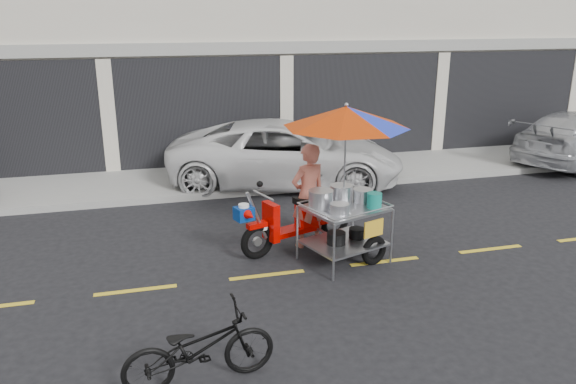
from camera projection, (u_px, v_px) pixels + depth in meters
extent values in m
plane|color=black|center=(384.00, 262.00, 9.31)|extent=(90.00, 90.00, 0.00)
cube|color=gray|center=(296.00, 171.00, 14.35)|extent=(45.00, 3.00, 0.15)
cube|color=beige|center=(254.00, 11.00, 17.76)|extent=(36.00, 8.00, 8.00)
cube|color=black|center=(286.00, 112.00, 14.83)|extent=(35.28, 0.06, 2.90)
cube|color=gray|center=(286.00, 47.00, 14.31)|extent=(36.00, 0.12, 0.30)
cube|color=gold|center=(385.00, 261.00, 9.30)|extent=(42.00, 0.10, 0.01)
imported|color=silver|center=(286.00, 153.00, 13.29)|extent=(5.97, 3.97, 1.52)
imported|color=black|center=(199.00, 348.00, 6.12)|extent=(1.75, 0.77, 0.89)
torus|color=black|center=(257.00, 241.00, 9.34)|extent=(0.63, 0.31, 0.62)
torus|color=black|center=(334.00, 222.00, 10.20)|extent=(0.63, 0.31, 0.62)
cylinder|color=#9EA0A5|center=(257.00, 241.00, 9.34)|extent=(0.17, 0.11, 0.15)
cylinder|color=#9EA0A5|center=(334.00, 222.00, 10.20)|extent=(0.17, 0.11, 0.15)
cube|color=#C50500|center=(257.00, 225.00, 9.25)|extent=(0.37, 0.24, 0.09)
cylinder|color=#9EA0A5|center=(257.00, 216.00, 9.20)|extent=(0.39, 0.18, 0.88)
cube|color=#C50500|center=(271.00, 222.00, 9.39)|extent=(0.24, 0.39, 0.65)
cube|color=#C50500|center=(295.00, 230.00, 9.73)|extent=(0.92, 0.57, 0.09)
cube|color=#C50500|center=(318.00, 211.00, 9.91)|extent=(0.86, 0.53, 0.44)
cube|color=black|center=(313.00, 199.00, 9.78)|extent=(0.75, 0.48, 0.11)
cylinder|color=#9EA0A5|center=(263.00, 195.00, 9.17)|extent=(0.23, 0.58, 0.04)
sphere|color=black|center=(260.00, 184.00, 9.34)|extent=(0.11, 0.11, 0.11)
cylinder|color=white|center=(264.00, 228.00, 9.34)|extent=(0.17, 0.17, 0.05)
cube|color=navy|center=(244.00, 213.00, 9.05)|extent=(0.35, 0.32, 0.22)
cylinder|color=white|center=(244.00, 206.00, 9.01)|extent=(0.22, 0.22, 0.05)
cone|color=#C50500|center=(250.00, 215.00, 8.89)|extent=(0.26, 0.29, 0.20)
torus|color=black|center=(374.00, 251.00, 9.14)|extent=(0.51, 0.27, 0.50)
cylinder|color=#9EA0A5|center=(334.00, 253.00, 8.50)|extent=(0.05, 0.05, 0.92)
cylinder|color=#9EA0A5|center=(297.00, 233.00, 9.28)|extent=(0.05, 0.05, 0.92)
cylinder|color=#9EA0A5|center=(392.00, 236.00, 9.13)|extent=(0.05, 0.05, 0.92)
cylinder|color=#9EA0A5|center=(353.00, 219.00, 9.91)|extent=(0.05, 0.05, 0.92)
cube|color=#9EA0A5|center=(344.00, 242.00, 9.25)|extent=(1.45, 1.31, 0.03)
cube|color=#9EA0A5|center=(345.00, 208.00, 9.06)|extent=(1.45, 1.31, 0.04)
cylinder|color=#9EA0A5|center=(365.00, 213.00, 8.66)|extent=(1.14, 0.41, 0.03)
cylinder|color=#9EA0A5|center=(327.00, 196.00, 9.43)|extent=(1.14, 0.41, 0.03)
cylinder|color=#9EA0A5|center=(315.00, 211.00, 8.73)|extent=(0.34, 0.93, 0.03)
cylinder|color=#9EA0A5|center=(373.00, 198.00, 9.36)|extent=(0.34, 0.93, 0.03)
cylinder|color=#9EA0A5|center=(326.00, 233.00, 9.63)|extent=(0.31, 0.79, 0.04)
cylinder|color=#9EA0A5|center=(326.00, 203.00, 9.47)|extent=(0.31, 0.79, 0.04)
cube|color=gold|center=(374.00, 228.00, 8.80)|extent=(0.37, 0.14, 0.27)
cylinder|color=#B7B7BC|center=(321.00, 199.00, 9.02)|extent=(0.50, 0.50, 0.26)
cylinder|color=#B7B7BC|center=(341.00, 194.00, 9.26)|extent=(0.47, 0.47, 0.27)
cylinder|color=#B7B7BC|center=(362.00, 196.00, 9.29)|extent=(0.40, 0.40, 0.19)
cylinder|color=#B7B7BC|center=(339.00, 209.00, 8.74)|extent=(0.38, 0.38, 0.14)
cylinder|color=#118272|center=(374.00, 200.00, 9.01)|extent=(0.30, 0.30, 0.24)
cylinder|color=black|center=(336.00, 238.00, 9.13)|extent=(0.39, 0.39, 0.20)
cylinder|color=black|center=(357.00, 233.00, 9.36)|extent=(0.33, 0.33, 0.17)
cylinder|color=#9EA0A5|center=(345.00, 157.00, 8.93)|extent=(0.03, 0.03, 1.63)
sphere|color=#9EA0A5|center=(346.00, 105.00, 8.68)|extent=(0.07, 0.07, 0.07)
imported|color=#BD614D|center=(308.00, 196.00, 9.70)|extent=(0.78, 0.64, 1.84)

